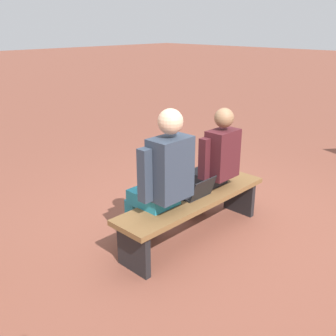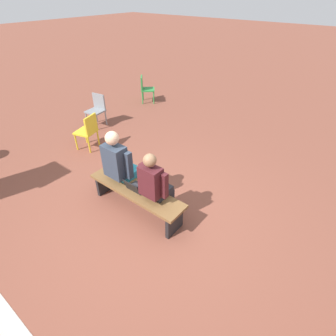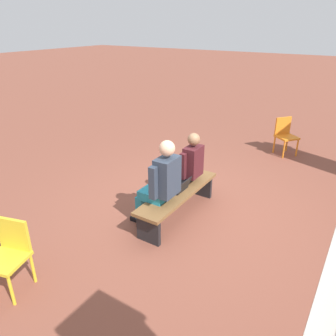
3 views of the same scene
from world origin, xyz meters
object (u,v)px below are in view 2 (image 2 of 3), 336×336
Objects in this scene: plastic_chair_near_bench_left at (145,88)px; laptop at (136,187)px; person_adult at (121,165)px; plastic_chair_near_bench_right at (97,108)px; person_student at (155,184)px; bench at (136,193)px; plastic_chair_far_right at (88,130)px.

laptop is at bearing 130.66° from plastic_chair_near_bench_left.
person_adult is 3.29m from plastic_chair_near_bench_right.
person_adult is 1.65× the size of plastic_chair_near_bench_right.
plastic_chair_near_bench_left is 1.00× the size of plastic_chair_near_bench_right.
plastic_chair_near_bench_right is at bearing 94.16° from plastic_chair_near_bench_left.
person_adult is at bearing -0.47° from person_student.
bench is 0.51m from person_student.
person_adult is 0.47m from laptop.
bench is at bearing 130.60° from plastic_chair_near_bench_left.
laptop is at bearing 150.64° from plastic_chair_near_bench_right.
plastic_chair_near_bench_right is at bearing -25.82° from person_student.
plastic_chair_far_right is at bearing -19.70° from bench.
plastic_chair_near_bench_left is (2.95, -3.82, -0.26)m from person_adult.
person_student is 1.53× the size of plastic_chair_far_right.
laptop is 3.67m from plastic_chair_near_bench_right.
plastic_chair_near_bench_right is (0.87, -0.96, 0.00)m from plastic_chair_far_right.
person_student is at bearing 154.18° from plastic_chair_near_bench_right.
person_adult reaches higher than plastic_chair_far_right.
person_student is 0.76m from person_adult.
plastic_chair_far_right is (2.69, -0.76, -0.21)m from person_student.
plastic_chair_far_right is at bearing 108.47° from plastic_chair_near_bench_left.
laptop is 0.38× the size of plastic_chair_near_bench_right.
person_student reaches higher than laptop.
person_adult reaches higher than plastic_chair_near_bench_left.
laptop is (0.36, 0.08, -0.19)m from person_student.
person_student is 3.96m from plastic_chair_near_bench_right.
plastic_chair_far_right is (2.33, -0.84, -0.02)m from laptop.
bench is at bearing 150.67° from plastic_chair_near_bench_right.
bench is 2.14× the size of plastic_chair_near_bench_right.
plastic_chair_far_right is 1.29m from plastic_chair_near_bench_right.
plastic_chair_near_bench_left is (3.71, -3.82, -0.21)m from person_student.
person_adult is 4.83m from plastic_chair_near_bench_left.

